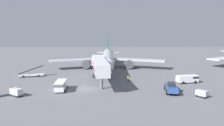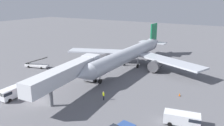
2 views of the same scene
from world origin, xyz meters
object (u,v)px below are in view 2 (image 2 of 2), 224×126
Objects in this scene: belt_loader_truck at (37,65)px; ground_crew_worker_foreground at (104,95)px; safety_cone_bravo at (180,95)px; service_van_outer_right at (12,92)px; airplane_at_gate at (130,54)px; jet_bridge at (70,72)px; service_van_near_right at (183,118)px.

belt_loader_truck is 29.16m from ground_crew_worker_foreground.
ground_crew_worker_foreground is at bearing -142.62° from safety_cone_bravo.
belt_loader_truck is 40.27m from safety_cone_bravo.
airplane_at_gate is at bearing 70.48° from service_van_outer_right.
ground_crew_worker_foreground is (7.42, 0.95, -3.79)m from jet_bridge.
jet_bridge is at bearing -23.98° from belt_loader_truck.
jet_bridge is 3.93× the size of service_van_outer_right.
jet_bridge reaches higher than safety_cone_bravo.
belt_loader_truck is at bearing 163.67° from ground_crew_worker_foreground.
service_van_near_right reaches higher than safety_cone_bravo.
jet_bridge is 8.39m from ground_crew_worker_foreground.
service_van_outer_right is 8.64× the size of safety_cone_bravo.
service_van_near_right is at bearing -0.73° from jet_bridge.
jet_bridge is at bearing -95.55° from airplane_at_gate.
safety_cone_bravo is (-3.15, 10.61, -0.82)m from service_van_near_right.
ground_crew_worker_foreground is 15.45m from safety_cone_bravo.
safety_cone_bravo is (28.28, 17.76, -0.95)m from service_van_outer_right.
belt_loader_truck reaches higher than ground_crew_worker_foreground.
belt_loader_truck is 11.19× the size of safety_cone_bravo.
service_van_near_right is at bearing -73.47° from safety_cone_bravo.
ground_crew_worker_foreground is at bearing -76.84° from airplane_at_gate.
service_van_near_right is (20.60, -23.39, -2.61)m from airplane_at_gate.
service_van_outer_right is at bearing -167.18° from service_van_near_right.
service_van_outer_right is (-8.58, -7.44, -3.47)m from jet_bridge.
airplane_at_gate is at bearing 84.45° from jet_bridge.
jet_bridge reaches higher than service_van_near_right.
jet_bridge reaches higher than service_van_outer_right.
service_van_outer_right is 18.07m from ground_crew_worker_foreground.
airplane_at_gate is 2.09× the size of jet_bridge.
service_van_outer_right is at bearing -139.07° from jet_bridge.
airplane_at_gate reaches higher than ground_crew_worker_foreground.
airplane_at_gate reaches higher than service_van_near_right.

